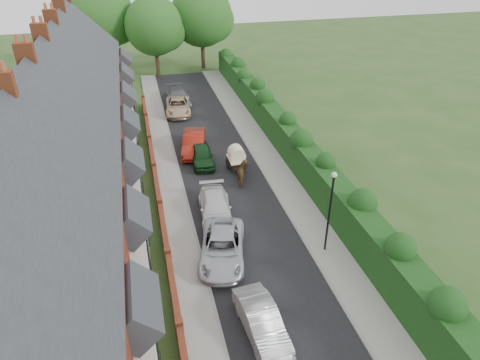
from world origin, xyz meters
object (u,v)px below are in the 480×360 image
object	(u,v)px
car_silver_a	(262,321)
car_silver_b	(222,248)
car_white	(215,208)
horse	(243,174)
car_red	(194,143)
horse_cart	(237,157)
lamppost	(331,203)
car_beige	(178,106)
car_grey	(178,97)
car_green	(202,155)

from	to	relation	value
car_silver_a	car_silver_b	xyz separation A→B (m)	(-0.65, 5.42, 0.02)
car_silver_a	car_white	size ratio (longest dim) A/B	0.89
horse	car_red	bearing A→B (deg)	-55.33
horse_cart	car_silver_b	bearing A→B (deg)	-108.20
car_silver_b	lamppost	bearing A→B (deg)	6.33
lamppost	car_silver_b	size ratio (longest dim) A/B	0.99
car_beige	car_grey	size ratio (longest dim) A/B	0.96
car_beige	car_green	bearing A→B (deg)	-81.33
car_grey	horse_cart	bearing A→B (deg)	-81.87
car_beige	horse_cart	distance (m)	13.05
car_red	horse	distance (m)	6.43
car_silver_b	car_green	bearing A→B (deg)	100.38
car_red	car_grey	distance (m)	11.20
lamppost	car_red	bearing A→B (deg)	110.46
lamppost	car_grey	distance (m)	26.06
lamppost	car_red	distance (m)	15.36
car_red	horse_cart	size ratio (longest dim) A/B	1.74
lamppost	car_white	size ratio (longest dim) A/B	1.08
car_beige	car_grey	bearing A→B (deg)	89.82
car_green	car_white	bearing A→B (deg)	-90.40
car_silver_a	horse_cart	xyz separation A→B (m)	(2.46, 14.88, 0.45)
lamppost	car_grey	world-z (taller)	lamppost
car_red	car_beige	size ratio (longest dim) A/B	0.95
horse_cart	lamppost	bearing A→B (deg)	-75.40
lamppost	car_green	size ratio (longest dim) A/B	1.28
car_red	horse	bearing A→B (deg)	-53.52
car_beige	horse	bearing A→B (deg)	-73.08
car_red	car_grey	bearing A→B (deg)	102.23
car_silver_b	car_red	xyz separation A→B (m)	(0.49, 13.38, 0.08)
car_green	lamppost	bearing A→B (deg)	-64.81
car_silver_a	car_grey	size ratio (longest dim) A/B	0.79
car_silver_a	car_grey	xyz separation A→B (m)	(-0.12, 30.00, 0.08)
car_green	car_grey	bearing A→B (deg)	93.77
car_white	horse	size ratio (longest dim) A/B	2.64
car_silver_a	car_red	xyz separation A→B (m)	(-0.16, 18.80, 0.10)
car_white	car_grey	distance (m)	20.62
car_white	lamppost	bearing A→B (deg)	-36.48
lamppost	horse	distance (m)	9.11
horse	car_beige	bearing A→B (deg)	-68.44
lamppost	car_red	size ratio (longest dim) A/B	1.06
car_silver_b	horse_cart	world-z (taller)	horse_cart
car_beige	car_red	bearing A→B (deg)	-82.60
car_beige	horse_cart	xyz separation A→B (m)	(2.84, -12.73, 0.44)
lamppost	car_beige	xyz separation A→B (m)	(-5.51, 23.01, -2.59)
car_green	car_red	distance (m)	2.16
horse	lamppost	bearing A→B (deg)	118.45
car_white	horse	xyz separation A→B (m)	(2.71, 3.55, 0.07)
horse	car_silver_a	bearing A→B (deg)	89.87
car_silver_a	car_green	xyz separation A→B (m)	(0.13, 16.66, -0.01)
car_grey	horse_cart	xyz separation A→B (m)	(2.58, -15.12, 0.38)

